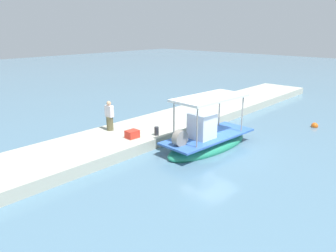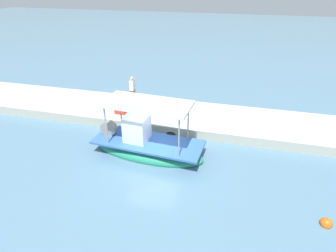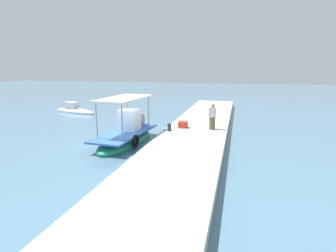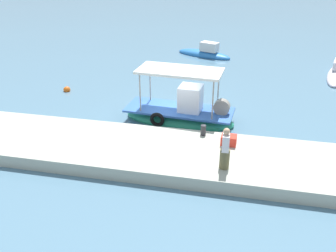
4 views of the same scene
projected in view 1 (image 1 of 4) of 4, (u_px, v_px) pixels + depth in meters
ground_plane at (211, 146)px, 17.36m from camera, size 120.00×120.00×0.00m
dock_quay at (159, 127)px, 19.77m from camera, size 36.00×3.95×0.56m
main_fishing_boat at (207, 140)px, 16.94m from camera, size 5.79×2.43×3.12m
fisherman_near_bollard at (110, 117)px, 18.03m from camera, size 0.39×0.49×1.69m
mooring_bollard at (157, 131)px, 17.33m from camera, size 0.24×0.24×0.47m
cargo_crate at (132, 134)px, 16.93m from camera, size 0.67×0.54×0.41m
marker_buoy at (315, 126)px, 20.67m from camera, size 0.42×0.42×0.42m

